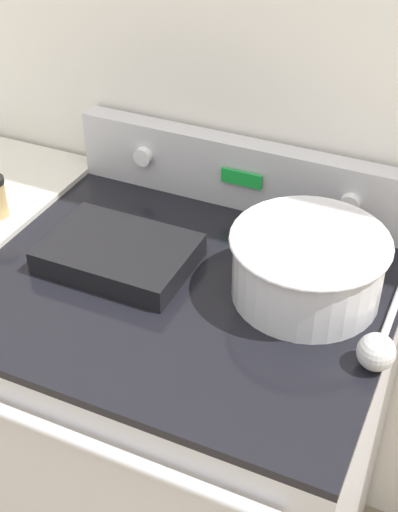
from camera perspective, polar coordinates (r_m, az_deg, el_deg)
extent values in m
cube|color=silver|center=(1.47, 5.16, 16.42)|extent=(8.00, 0.05, 2.50)
cube|color=#BCBCC1|center=(1.67, -0.89, -14.81)|extent=(0.77, 0.66, 0.90)
cube|color=black|center=(1.35, -1.07, -2.53)|extent=(0.77, 0.66, 0.02)
cylinder|color=silver|center=(1.18, -8.55, -14.84)|extent=(0.63, 0.02, 0.02)
cube|color=#BCBCC1|center=(1.53, 3.84, 6.51)|extent=(0.77, 0.05, 0.15)
cylinder|color=white|center=(1.58, -4.51, 7.93)|extent=(0.04, 0.02, 0.04)
cylinder|color=white|center=(1.44, 11.98, 4.12)|extent=(0.04, 0.02, 0.04)
cube|color=green|center=(1.50, 3.41, 6.21)|extent=(0.09, 0.01, 0.03)
cylinder|color=silver|center=(1.29, 8.69, -0.87)|extent=(0.27, 0.27, 0.13)
torus|color=silver|center=(1.26, 8.93, 1.26)|extent=(0.29, 0.29, 0.01)
cylinder|color=beige|center=(1.26, 8.87, 0.77)|extent=(0.25, 0.25, 0.02)
cube|color=black|center=(1.38, -6.43, 0.18)|extent=(0.28, 0.20, 0.05)
cube|color=#D1BC7A|center=(1.38, -6.46, 0.54)|extent=(0.25, 0.18, 0.03)
cylinder|color=#B7B7B7|center=(1.29, 14.98, -5.04)|extent=(0.01, 0.23, 0.01)
sphere|color=#B7B7B7|center=(1.19, 13.99, -7.46)|extent=(0.06, 0.06, 0.06)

